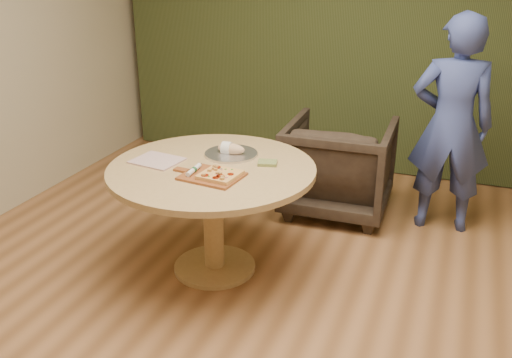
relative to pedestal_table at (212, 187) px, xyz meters
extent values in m
cube|color=#9D693E|center=(0.51, -0.63, -0.62)|extent=(5.00, 6.00, 0.02)
cube|color=#BAAD8C|center=(0.51, 2.38, 0.79)|extent=(5.00, 0.02, 2.80)
cube|color=#283216|center=(0.51, 2.27, 0.79)|extent=(4.80, 0.14, 2.78)
cylinder|color=tan|center=(0.00, 0.00, -0.59)|extent=(0.55, 0.55, 0.03)
cylinder|color=tan|center=(0.00, 0.00, -0.25)|extent=(0.13, 0.13, 0.68)
cylinder|color=tan|center=(0.00, 0.00, 0.12)|extent=(1.33, 1.33, 0.04)
cube|color=brown|center=(0.08, -0.17, 0.15)|extent=(0.38, 0.32, 0.01)
cube|color=brown|center=(-0.14, -0.14, 0.15)|extent=(0.11, 0.06, 0.01)
cube|color=tan|center=(0.13, -0.17, 0.17)|extent=(0.24, 0.24, 0.02)
cylinder|color=#651304|center=(0.16, -0.22, 0.18)|extent=(0.05, 0.05, 0.00)
cylinder|color=#651304|center=(0.14, -0.25, 0.18)|extent=(0.04, 0.04, 0.00)
cylinder|color=#651304|center=(0.08, -0.09, 0.18)|extent=(0.05, 0.05, 0.00)
cylinder|color=#651304|center=(0.20, -0.17, 0.18)|extent=(0.04, 0.04, 0.00)
cylinder|color=#651304|center=(0.07, -0.24, 0.18)|extent=(0.05, 0.05, 0.00)
cube|color=#B78844|center=(0.14, -0.19, 0.18)|extent=(0.02, 0.02, 0.01)
cube|color=#B78844|center=(0.18, -0.23, 0.18)|extent=(0.03, 0.03, 0.01)
cube|color=#B78844|center=(0.09, -0.14, 0.18)|extent=(0.02, 0.02, 0.01)
cube|color=#B78844|center=(0.13, -0.19, 0.18)|extent=(0.02, 0.02, 0.01)
cube|color=#B78844|center=(0.06, -0.24, 0.18)|extent=(0.03, 0.03, 0.01)
cube|color=#B78844|center=(0.06, -0.17, 0.18)|extent=(0.02, 0.02, 0.01)
cube|color=#B78844|center=(0.07, -0.13, 0.18)|extent=(0.02, 0.02, 0.01)
cube|color=#B78844|center=(0.07, -0.09, 0.18)|extent=(0.03, 0.03, 0.01)
cube|color=#B78844|center=(0.08, -0.10, 0.18)|extent=(0.03, 0.03, 0.01)
cube|color=#B78844|center=(0.19, -0.26, 0.18)|extent=(0.03, 0.03, 0.01)
cube|color=#206C1D|center=(0.19, -0.16, 0.18)|extent=(0.01, 0.01, 0.00)
cube|color=#206C1D|center=(0.18, -0.09, 0.18)|extent=(0.01, 0.01, 0.00)
cube|color=#206C1D|center=(0.14, -0.10, 0.18)|extent=(0.01, 0.01, 0.00)
cube|color=#206C1D|center=(0.21, -0.17, 0.18)|extent=(0.01, 0.01, 0.00)
cube|color=#206C1D|center=(0.12, -0.10, 0.18)|extent=(0.01, 0.01, 0.00)
cube|color=#206C1D|center=(0.19, -0.16, 0.18)|extent=(0.01, 0.01, 0.00)
cube|color=#206C1D|center=(0.13, -0.23, 0.18)|extent=(0.01, 0.01, 0.00)
cube|color=#206C1D|center=(0.10, -0.24, 0.18)|extent=(0.01, 0.01, 0.00)
cube|color=#206C1D|center=(0.11, -0.11, 0.18)|extent=(0.01, 0.01, 0.00)
cube|color=#AA4B6B|center=(0.14, -0.25, 0.18)|extent=(0.02, 0.03, 0.00)
cube|color=#AA4B6B|center=(0.14, -0.21, 0.18)|extent=(0.03, 0.03, 0.00)
cube|color=#AA4B6B|center=(0.12, -0.18, 0.18)|extent=(0.02, 0.03, 0.00)
cube|color=#AA4B6B|center=(0.20, -0.23, 0.18)|extent=(0.03, 0.02, 0.00)
cube|color=#AA4B6B|center=(0.14, -0.20, 0.18)|extent=(0.02, 0.03, 0.00)
cube|color=#AA4B6B|center=(0.12, -0.11, 0.18)|extent=(0.03, 0.02, 0.00)
cylinder|color=silver|center=(-0.05, -0.16, 0.17)|extent=(0.04, 0.17, 0.03)
cylinder|color=#194C26|center=(-0.05, -0.16, 0.17)|extent=(0.03, 0.03, 0.03)
cube|color=silver|center=(-0.05, -0.07, 0.17)|extent=(0.02, 0.04, 0.00)
cube|color=silver|center=(-0.37, -0.04, 0.15)|extent=(0.33, 0.29, 0.01)
cylinder|color=silver|center=(0.03, 0.24, 0.14)|extent=(0.35, 0.35, 0.01)
cylinder|color=silver|center=(0.03, 0.24, 0.15)|extent=(0.36, 0.36, 0.02)
ellipsoid|color=tan|center=(0.03, 0.24, 0.18)|extent=(0.19, 0.08, 0.07)
cylinder|color=silver|center=(0.00, 0.24, 0.18)|extent=(0.06, 0.09, 0.09)
cube|color=#52602B|center=(0.32, 0.16, 0.15)|extent=(0.14, 0.13, 0.02)
imported|color=black|center=(0.56, 1.21, -0.19)|extent=(0.84, 0.79, 0.85)
imported|color=#354486|center=(1.38, 1.22, 0.21)|extent=(0.65, 0.47, 1.64)
camera|label=1|loc=(1.46, -3.06, 1.45)|focal=40.00mm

